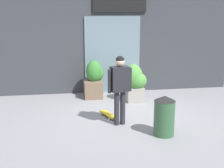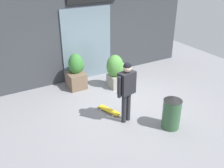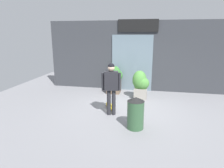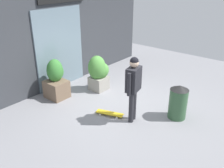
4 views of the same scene
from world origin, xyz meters
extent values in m
plane|color=gray|center=(0.00, 0.00, 0.00)|extent=(12.00, 12.00, 0.00)
cube|color=#383A3F|center=(0.00, 2.75, 1.61)|extent=(8.15, 0.25, 3.21)
cube|color=slate|center=(-0.09, 2.61, 1.29)|extent=(1.87, 0.06, 2.58)
cylinder|color=#28282D|center=(-0.50, -0.58, 0.43)|extent=(0.13, 0.13, 0.86)
cylinder|color=#28282D|center=(-0.34, -0.54, 0.43)|extent=(0.13, 0.13, 0.86)
cube|color=#232328|center=(-0.42, -0.56, 1.17)|extent=(0.49, 0.34, 0.61)
cylinder|color=#232328|center=(-0.68, -0.61, 1.13)|extent=(0.09, 0.09, 0.58)
cylinder|color=#232328|center=(-0.16, -0.51, 1.13)|extent=(0.09, 0.09, 0.58)
sphere|color=beige|center=(-0.42, -0.56, 1.59)|extent=(0.22, 0.22, 0.22)
sphere|color=black|center=(-0.42, -0.56, 1.63)|extent=(0.21, 0.21, 0.21)
cube|color=gold|center=(-0.62, 0.05, 0.07)|extent=(0.42, 0.78, 0.02)
cylinder|color=silver|center=(-0.79, 0.24, 0.03)|extent=(0.05, 0.06, 0.05)
cylinder|color=silver|center=(-0.60, 0.31, 0.03)|extent=(0.05, 0.06, 0.05)
cylinder|color=silver|center=(-0.64, -0.22, 0.03)|extent=(0.05, 0.06, 0.05)
cylinder|color=silver|center=(-0.44, -0.15, 0.03)|extent=(0.05, 0.06, 0.05)
cube|color=brown|center=(-0.83, 2.00, 0.27)|extent=(0.57, 0.65, 0.55)
ellipsoid|color=#387A33|center=(-0.78, 2.06, 0.85)|extent=(0.50, 0.46, 0.72)
ellipsoid|color=#387A33|center=(-0.71, 2.14, 0.77)|extent=(0.51, 0.51, 0.53)
cube|color=gray|center=(0.42, 1.38, 0.22)|extent=(0.52, 0.51, 0.44)
ellipsoid|color=#4C8C3D|center=(0.36, 1.39, 0.78)|extent=(0.58, 0.56, 0.79)
ellipsoid|color=#4C8C3D|center=(0.49, 1.33, 0.67)|extent=(0.44, 0.47, 0.54)
ellipsoid|color=#4C8C3D|center=(0.48, 1.32, 0.66)|extent=(0.58, 0.44, 0.52)
cylinder|color=#335938|center=(0.45, -1.40, 0.41)|extent=(0.47, 0.47, 0.82)
cone|color=black|center=(0.45, -1.40, 0.87)|extent=(0.48, 0.48, 0.12)
camera|label=1|loc=(-1.82, -7.99, 2.86)|focal=51.23mm
camera|label=2|loc=(-3.68, -5.49, 4.07)|focal=40.86mm
camera|label=3|loc=(0.85, -6.72, 2.65)|focal=32.25mm
camera|label=4|loc=(-4.98, -3.63, 3.51)|focal=39.16mm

